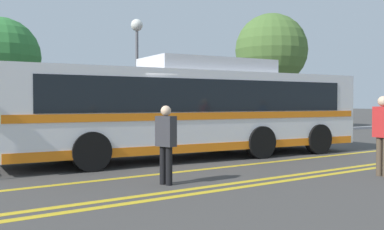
# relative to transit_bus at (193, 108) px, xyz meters

# --- Properties ---
(ground_plane) EXTENTS (220.00, 220.00, 0.00)m
(ground_plane) POSITION_rel_transit_bus_xyz_m (-1.01, 0.09, -1.54)
(ground_plane) COLOR #423F3D
(lane_strip_0) EXTENTS (31.56, 0.20, 0.01)m
(lane_strip_0) POSITION_rel_transit_bus_xyz_m (-0.02, -2.20, -1.53)
(lane_strip_0) COLOR gold
(lane_strip_0) RESTS_ON ground_plane
(lane_strip_1) EXTENTS (31.56, 0.20, 0.01)m
(lane_strip_1) POSITION_rel_transit_bus_xyz_m (-0.02, -4.17, -1.53)
(lane_strip_1) COLOR gold
(lane_strip_1) RESTS_ON ground_plane
(lane_strip_2) EXTENTS (31.56, 0.20, 0.01)m
(lane_strip_2) POSITION_rel_transit_bus_xyz_m (-0.02, -4.59, -1.53)
(lane_strip_2) COLOR gold
(lane_strip_2) RESTS_ON ground_plane
(curb_strip) EXTENTS (39.56, 0.36, 0.15)m
(curb_strip) POSITION_rel_transit_bus_xyz_m (-0.02, 6.10, -1.46)
(curb_strip) COLOR #99999E
(curb_strip) RESTS_ON ground_plane
(transit_bus) EXTENTS (12.04, 3.70, 3.09)m
(transit_bus) POSITION_rel_transit_bus_xyz_m (0.00, 0.00, 0.00)
(transit_bus) COLOR silver
(transit_bus) RESTS_ON ground_plane
(parked_car_1) EXTENTS (4.65, 1.96, 1.33)m
(parked_car_1) POSITION_rel_transit_bus_xyz_m (-3.07, 4.63, -0.86)
(parked_car_1) COLOR #4C3823
(parked_car_1) RESTS_ON ground_plane
(parked_car_2) EXTENTS (4.50, 2.05, 1.56)m
(parked_car_2) POSITION_rel_transit_bus_xyz_m (3.70, 4.66, -0.76)
(parked_car_2) COLOR maroon
(parked_car_2) RESTS_ON ground_plane
(pedestrian_0) EXTENTS (0.33, 0.46, 1.66)m
(pedestrian_0) POSITION_rel_transit_bus_xyz_m (-3.14, -3.47, -0.60)
(pedestrian_0) COLOR black
(pedestrian_0) RESTS_ON ground_plane
(pedestrian_1) EXTENTS (0.25, 0.43, 1.87)m
(pedestrian_1) POSITION_rel_transit_bus_xyz_m (1.56, -5.46, -0.46)
(pedestrian_1) COLOR brown
(pedestrian_1) RESTS_ON ground_plane
(street_lamp) EXTENTS (0.57, 0.57, 5.66)m
(street_lamp) POSITION_rel_transit_bus_xyz_m (2.04, 7.42, 2.84)
(street_lamp) COLOR #59595E
(street_lamp) RESTS_ON ground_plane
(tree_1) EXTENTS (3.45, 3.45, 5.45)m
(tree_1) POSITION_rel_transit_bus_xyz_m (-3.59, 9.49, 2.18)
(tree_1) COLOR #513823
(tree_1) RESTS_ON ground_plane
(tree_2) EXTENTS (4.88, 4.88, 7.75)m
(tree_2) POSITION_rel_transit_bus_xyz_m (13.90, 10.38, 3.76)
(tree_2) COLOR #513823
(tree_2) RESTS_ON ground_plane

